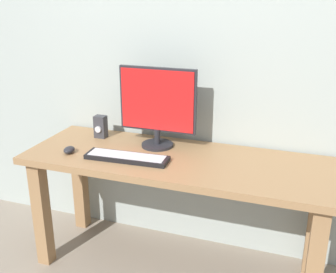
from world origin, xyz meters
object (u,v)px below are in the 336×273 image
object	(u,v)px
monitor	(158,105)
keyboard_primary	(127,157)
desk	(176,178)
audio_controller	(101,127)
mouse	(69,150)

from	to	relation	value
monitor	keyboard_primary	bearing A→B (deg)	-108.34
desk	audio_controller	distance (m)	0.61
desk	audio_controller	world-z (taller)	audio_controller
monitor	audio_controller	size ratio (longest dim) A/B	3.36
monitor	keyboard_primary	size ratio (longest dim) A/B	1.00
keyboard_primary	mouse	world-z (taller)	mouse
audio_controller	desk	bearing A→B (deg)	-16.09
desk	audio_controller	xyz separation A→B (m)	(-0.56, 0.16, 0.20)
keyboard_primary	audio_controller	bearing A→B (deg)	138.00
mouse	audio_controller	size ratio (longest dim) A/B	0.60
desk	monitor	bearing A→B (deg)	139.18
keyboard_primary	mouse	xyz separation A→B (m)	(-0.35, -0.02, 0.01)
audio_controller	mouse	bearing A→B (deg)	-98.74
monitor	audio_controller	distance (m)	0.43
monitor	audio_controller	world-z (taller)	monitor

